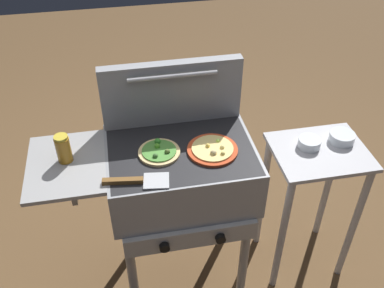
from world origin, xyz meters
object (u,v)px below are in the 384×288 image
at_px(grill, 178,175).
at_px(sauce_jar, 63,149).
at_px(pizza_veggie, 159,151).
at_px(topping_bowl_far, 309,143).
at_px(topping_bowl_near, 342,138).
at_px(spatula, 137,181).
at_px(prep_table, 312,186).
at_px(pizza_cheese, 213,149).

bearing_deg(grill, sauce_jar, 177.18).
height_order(pizza_veggie, topping_bowl_far, pizza_veggie).
xyz_separation_m(grill, topping_bowl_near, (0.80, 0.05, 0.06)).
bearing_deg(topping_bowl_far, sauce_jar, -179.08).
relative_size(pizza_veggie, topping_bowl_near, 1.49).
bearing_deg(spatula, pizza_veggie, 55.45).
bearing_deg(pizza_veggie, topping_bowl_far, 3.74).
bearing_deg(grill, topping_bowl_far, 3.68).
xyz_separation_m(grill, sauce_jar, (-0.47, 0.02, 0.21)).
xyz_separation_m(grill, prep_table, (0.67, 0.00, -0.20)).
height_order(grill, prep_table, grill).
bearing_deg(pizza_veggie, grill, 4.21).
bearing_deg(spatula, pizza_cheese, 21.24).
xyz_separation_m(grill, spatula, (-0.19, -0.17, 0.15)).
distance_m(pizza_cheese, prep_table, 0.63).
bearing_deg(spatula, topping_bowl_far, 14.09).
bearing_deg(topping_bowl_near, sauce_jar, -178.76).
relative_size(grill, prep_table, 1.21).
relative_size(pizza_veggie, sauce_jar, 1.42).
bearing_deg(spatula, grill, 41.18).
height_order(grill, spatula, spatula).
bearing_deg(pizza_veggie, pizza_cheese, -7.44).
distance_m(spatula, topping_bowl_far, 0.85).
height_order(spatula, topping_bowl_far, spatula).
bearing_deg(grill, pizza_veggie, -175.79).
relative_size(grill, topping_bowl_far, 8.99).
bearing_deg(topping_bowl_far, grill, -176.32).
height_order(prep_table, topping_bowl_near, topping_bowl_near).
bearing_deg(topping_bowl_near, grill, -176.39).
xyz_separation_m(prep_table, topping_bowl_near, (0.12, 0.05, 0.25)).
xyz_separation_m(pizza_veggie, topping_bowl_near, (0.88, 0.06, -0.10)).
relative_size(pizza_veggie, spatula, 0.67).
height_order(pizza_veggie, sauce_jar, sauce_jar).
relative_size(prep_table, topping_bowl_near, 6.61).
height_order(pizza_cheese, topping_bowl_near, pizza_cheese).
height_order(pizza_veggie, topping_bowl_near, pizza_veggie).
xyz_separation_m(prep_table, topping_bowl_far, (-0.04, 0.04, 0.25)).
distance_m(pizza_veggie, sauce_jar, 0.39).
xyz_separation_m(pizza_veggie, spatula, (-0.11, -0.16, -0.00)).
distance_m(pizza_veggie, prep_table, 0.83).
xyz_separation_m(pizza_veggie, sauce_jar, (-0.39, 0.03, 0.05)).
height_order(grill, sauce_jar, sauce_jar).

